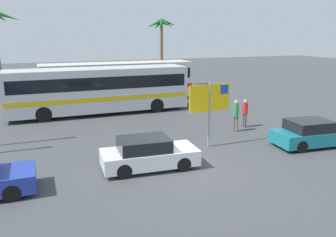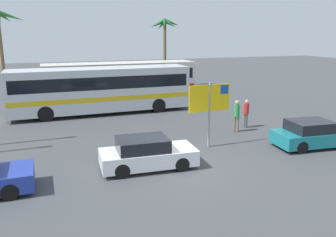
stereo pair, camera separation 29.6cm
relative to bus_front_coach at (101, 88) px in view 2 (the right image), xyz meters
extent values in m
plane|color=#424447|center=(1.19, -11.40, -1.78)|extent=(120.00, 120.00, 0.00)
cube|color=silver|center=(0.00, 0.00, -0.06)|extent=(12.23, 2.62, 2.90)
cube|color=black|center=(0.00, 0.00, 0.49)|extent=(11.74, 2.65, 0.84)
cube|color=gold|center=(0.00, 0.00, -0.57)|extent=(12.10, 2.65, 0.32)
cylinder|color=black|center=(3.79, 1.19, -1.28)|extent=(1.00, 0.28, 1.00)
cylinder|color=black|center=(3.79, -1.19, -1.28)|extent=(1.00, 0.28, 1.00)
cylinder|color=black|center=(-3.79, 1.19, -1.28)|extent=(1.00, 0.28, 1.00)
cylinder|color=black|center=(-3.79, -1.19, -1.28)|extent=(1.00, 0.28, 1.00)
cube|color=silver|center=(2.29, 3.91, -0.06)|extent=(12.23, 2.62, 2.90)
cube|color=black|center=(2.29, 3.91, 0.49)|extent=(11.74, 2.65, 0.84)
cube|color=red|center=(2.29, 3.91, -0.57)|extent=(12.10, 2.65, 0.32)
cylinder|color=black|center=(6.08, 5.10, -1.28)|extent=(1.00, 0.28, 1.00)
cylinder|color=black|center=(6.08, 2.73, -1.28)|extent=(1.00, 0.28, 1.00)
cylinder|color=black|center=(-1.50, 5.10, -1.28)|extent=(1.00, 0.28, 1.00)
cylinder|color=black|center=(-1.50, 2.73, -1.28)|extent=(1.00, 0.28, 1.00)
cylinder|color=gray|center=(3.57, -9.35, -0.18)|extent=(0.11, 0.11, 3.20)
cube|color=yellow|center=(3.57, -9.35, 0.67)|extent=(2.20, 0.17, 1.30)
cube|color=#1447A8|center=(4.37, -9.31, 1.04)|extent=(0.44, 0.09, 0.44)
cylinder|color=black|center=(-5.24, -10.50, -1.48)|extent=(0.60, 0.17, 0.60)
cylinder|color=black|center=(-5.26, -12.11, -1.48)|extent=(0.60, 0.17, 0.60)
cube|color=#19757F|center=(8.46, -11.14, -1.30)|extent=(4.06, 2.12, 0.64)
cube|color=black|center=(8.22, -11.12, -0.72)|extent=(2.18, 1.80, 0.52)
cylinder|color=black|center=(9.74, -10.46, -1.48)|extent=(0.61, 0.22, 0.60)
cylinder|color=black|center=(7.33, -10.23, -1.48)|extent=(0.61, 0.22, 0.60)
cylinder|color=black|center=(7.17, -11.82, -1.48)|extent=(0.61, 0.22, 0.60)
cube|color=silver|center=(-0.05, -10.98, -1.30)|extent=(4.03, 1.95, 0.64)
cube|color=black|center=(-0.28, -10.96, -0.72)|extent=(2.14, 1.69, 0.52)
cylinder|color=black|center=(1.22, -10.29, -1.48)|extent=(0.61, 0.20, 0.60)
cylinder|color=black|center=(1.11, -11.83, -1.48)|extent=(0.61, 0.20, 0.60)
cylinder|color=black|center=(-1.21, -10.12, -1.48)|extent=(0.61, 0.20, 0.60)
cylinder|color=black|center=(-1.31, -11.66, -1.48)|extent=(0.61, 0.20, 0.60)
cylinder|color=#706656|center=(6.36, -7.55, -1.34)|extent=(0.13, 0.13, 0.89)
cylinder|color=#706656|center=(6.23, -7.42, -1.34)|extent=(0.13, 0.13, 0.89)
cylinder|color=#338E4C|center=(6.29, -7.49, -0.55)|extent=(0.32, 0.32, 0.70)
sphere|color=tan|center=(6.29, -7.49, -0.08)|extent=(0.24, 0.24, 0.24)
cylinder|color=#4C4C51|center=(7.31, -6.97, -1.38)|extent=(0.13, 0.13, 0.81)
cylinder|color=#4C4C51|center=(7.33, -6.79, -1.38)|extent=(0.13, 0.13, 0.81)
cylinder|color=red|center=(7.32, -6.88, -0.65)|extent=(0.32, 0.32, 0.64)
sphere|color=tan|center=(7.32, -6.88, -0.22)|extent=(0.22, 0.22, 0.22)
cylinder|color=brown|center=(8.49, 10.30, 1.49)|extent=(0.32, 0.32, 6.56)
cone|color=#195623|center=(9.24, 10.21, 4.74)|extent=(1.68, 0.63, 0.89)
cone|color=#195623|center=(9.00, 10.87, 4.76)|extent=(1.42, 1.52, 0.86)
cone|color=#195623|center=(8.37, 10.96, 4.56)|extent=(0.71, 1.63, 1.20)
cone|color=#195623|center=(7.84, 10.60, 4.65)|extent=(1.66, 1.08, 1.05)
cone|color=#195623|center=(7.82, 10.02, 4.67)|extent=(1.67, 1.04, 1.01)
cone|color=#195623|center=(8.22, 9.63, 4.66)|extent=(1.02, 1.67, 1.03)
cone|color=#195623|center=(8.88, 9.71, 4.62)|extent=(1.26, 1.59, 1.09)
cylinder|color=brown|center=(-6.76, 8.76, 1.71)|extent=(0.32, 0.32, 6.99)
cone|color=#2D7533|center=(-5.76, 8.85, 5.09)|extent=(2.18, 0.64, 1.06)
cone|color=#2D7533|center=(-6.32, 9.66, 5.06)|extent=(1.34, 2.12, 1.11)
camera|label=1|loc=(-4.33, -23.81, 3.66)|focal=36.96mm
camera|label=2|loc=(-4.05, -23.92, 3.66)|focal=36.96mm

